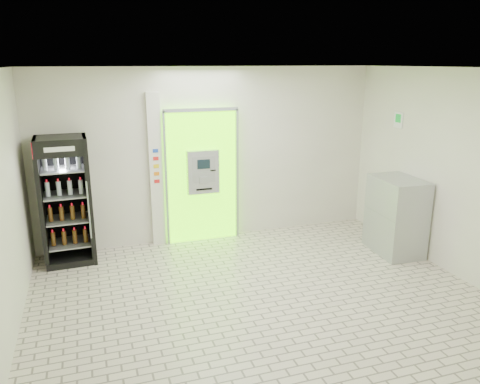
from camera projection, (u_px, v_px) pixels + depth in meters
name	position (u px, v px, depth m)	size (l,w,h in m)	color
ground	(261.00, 299.00, 6.27)	(6.00, 6.00, 0.00)	#BDAF9D
room_shell	(263.00, 165.00, 5.78)	(6.00, 6.00, 6.00)	silver
atm_assembly	(202.00, 175.00, 8.10)	(1.30, 0.24, 2.33)	#60FF00
pillar	(156.00, 171.00, 7.87)	(0.22, 0.11, 2.60)	silver
beverage_cooler	(66.00, 203.00, 7.26)	(0.77, 0.72, 1.99)	black
steel_cabinet	(396.00, 216.00, 7.67)	(0.69, 0.98, 1.26)	#A0A3A7
exit_sign	(399.00, 120.00, 7.89)	(0.02, 0.22, 0.26)	white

